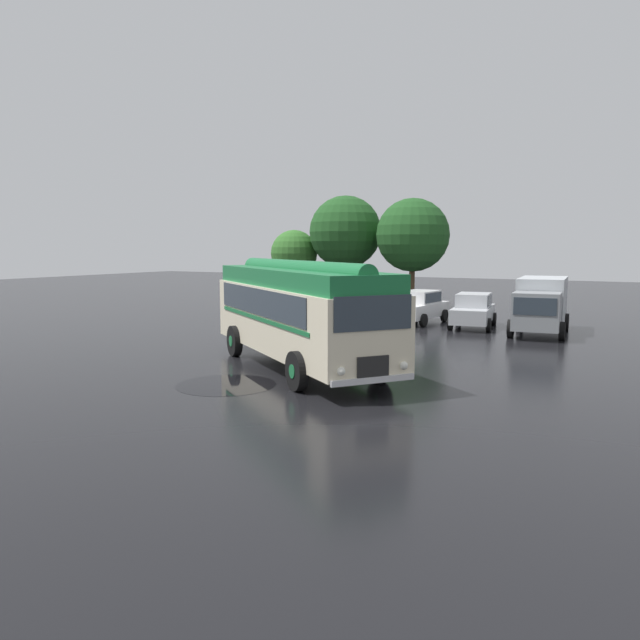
# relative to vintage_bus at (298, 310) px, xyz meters

# --- Properties ---
(ground_plane) EXTENTS (120.00, 120.00, 0.00)m
(ground_plane) POSITION_rel_vintage_bus_xyz_m (0.73, 0.21, -1.89)
(ground_plane) COLOR black
(vintage_bus) EXTENTS (9.47, 8.11, 3.49)m
(vintage_bus) POSITION_rel_vintage_bus_xyz_m (0.00, 0.00, 0.00)
(vintage_bus) COLOR beige
(vintage_bus) RESTS_ON ground
(car_near_left) EXTENTS (2.28, 4.35, 1.66)m
(car_near_left) POSITION_rel_vintage_bus_xyz_m (-0.53, 13.34, -1.05)
(car_near_left) COLOR silver
(car_near_left) RESTS_ON ground
(car_mid_left) EXTENTS (2.36, 4.38, 1.66)m
(car_mid_left) POSITION_rel_vintage_bus_xyz_m (2.43, 12.74, -1.05)
(car_mid_left) COLOR #B7BABF
(car_mid_left) RESTS_ON ground
(box_van) EXTENTS (2.64, 5.89, 2.50)m
(box_van) POSITION_rel_vintage_bus_xyz_m (5.63, 12.28, -0.53)
(box_van) COLOR #B2B7BC
(box_van) RESTS_ON ground
(tree_far_left) EXTENTS (3.20, 3.20, 5.07)m
(tree_far_left) POSITION_rel_vintage_bus_xyz_m (-11.92, 19.81, 1.62)
(tree_far_left) COLOR #4C3823
(tree_far_left) RESTS_ON ground
(tree_left_of_centre) EXTENTS (4.80, 4.80, 7.29)m
(tree_left_of_centre) POSITION_rel_vintage_bus_xyz_m (-8.06, 20.34, 3.02)
(tree_left_of_centre) COLOR #4C3823
(tree_left_of_centre) RESTS_ON ground
(tree_centre) EXTENTS (4.57, 4.57, 6.93)m
(tree_centre) POSITION_rel_vintage_bus_xyz_m (-3.38, 19.93, 2.74)
(tree_centre) COLOR #4C3823
(tree_centre) RESTS_ON ground
(puddle_patch) EXTENTS (2.86, 2.86, 0.01)m
(puddle_patch) POSITION_rel_vintage_bus_xyz_m (-0.50, -3.24, -1.89)
(puddle_patch) COLOR black
(puddle_patch) RESTS_ON ground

